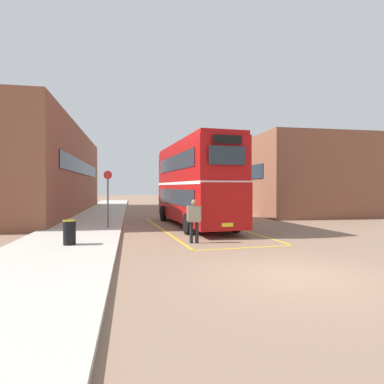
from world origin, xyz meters
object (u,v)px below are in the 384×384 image
at_px(bus_stop_sign, 108,194).
at_px(litter_bin, 69,232).
at_px(double_decker_bus, 194,182).
at_px(single_deck_bus, 198,192).
at_px(pedestrian_boarding, 194,218).

bearing_deg(bus_stop_sign, litter_bin, -101.92).
xyz_separation_m(double_decker_bus, single_deck_bus, (4.24, 19.60, -0.88)).
bearing_deg(litter_bin, pedestrian_boarding, 3.41).
xyz_separation_m(double_decker_bus, litter_bin, (-5.81, -5.96, -1.92)).
bearing_deg(double_decker_bus, pedestrian_boarding, -101.18).
bearing_deg(pedestrian_boarding, litter_bin, -176.59).
height_order(double_decker_bus, litter_bin, double_decker_bus).
xyz_separation_m(single_deck_bus, bus_stop_sign, (-9.02, -20.63, 0.26)).
height_order(double_decker_bus, single_deck_bus, double_decker_bus).
relative_size(double_decker_bus, pedestrian_boarding, 5.90).
height_order(pedestrian_boarding, litter_bin, pedestrian_boarding).
distance_m(double_decker_bus, bus_stop_sign, 4.92).
relative_size(double_decker_bus, single_deck_bus, 1.26).
height_order(single_deck_bus, bus_stop_sign, bus_stop_sign).
height_order(double_decker_bus, bus_stop_sign, double_decker_bus).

